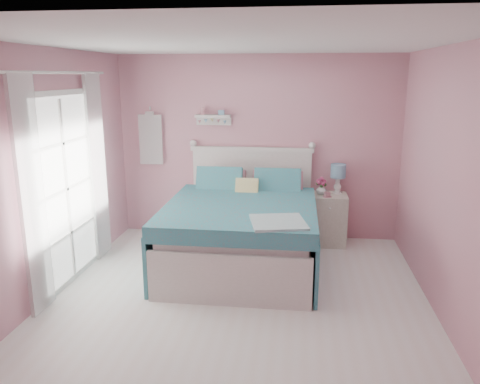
% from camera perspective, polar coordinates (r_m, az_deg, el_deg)
% --- Properties ---
extents(floor, '(4.50, 4.50, 0.00)m').
position_cam_1_polar(floor, '(4.98, -0.47, -13.63)').
color(floor, white).
rests_on(floor, ground).
extents(room_shell, '(4.50, 4.50, 4.50)m').
position_cam_1_polar(room_shell, '(4.47, -0.52, 4.65)').
color(room_shell, '#CC8191').
rests_on(room_shell, floor).
extents(bed, '(1.79, 2.28, 1.32)m').
position_cam_1_polar(bed, '(5.84, 0.28, -4.78)').
color(bed, silver).
rests_on(bed, floor).
extents(nightstand, '(0.49, 0.48, 0.71)m').
position_cam_1_polar(nightstand, '(6.66, 10.69, -3.25)').
color(nightstand, beige).
rests_on(nightstand, floor).
extents(table_lamp, '(0.21, 0.21, 0.41)m').
position_cam_1_polar(table_lamp, '(6.59, 11.87, 2.26)').
color(table_lamp, white).
rests_on(table_lamp, nightstand).
extents(vase, '(0.15, 0.15, 0.14)m').
position_cam_1_polar(vase, '(6.55, 9.86, 0.31)').
color(vase, white).
rests_on(vase, nightstand).
extents(teacup, '(0.10, 0.10, 0.07)m').
position_cam_1_polar(teacup, '(6.42, 10.58, -0.31)').
color(teacup, pink).
rests_on(teacup, nightstand).
extents(roses, '(0.14, 0.11, 0.12)m').
position_cam_1_polar(roses, '(6.52, 9.88, 1.26)').
color(roses, '#BC4071').
rests_on(roses, vase).
extents(wall_shelf, '(0.50, 0.15, 0.25)m').
position_cam_1_polar(wall_shelf, '(6.70, -3.31, 9.09)').
color(wall_shelf, silver).
rests_on(wall_shelf, room_shell).
extents(hanging_dress, '(0.34, 0.03, 0.72)m').
position_cam_1_polar(hanging_dress, '(6.95, -10.82, 6.28)').
color(hanging_dress, white).
rests_on(hanging_dress, room_shell).
extents(french_door, '(0.04, 1.32, 2.16)m').
position_cam_1_polar(french_door, '(5.56, -20.46, 0.28)').
color(french_door, silver).
rests_on(french_door, floor).
extents(curtain_near, '(0.04, 0.40, 2.32)m').
position_cam_1_polar(curtain_near, '(4.88, -24.03, -0.62)').
color(curtain_near, white).
rests_on(curtain_near, floor).
extents(curtain_far, '(0.04, 0.40, 2.32)m').
position_cam_1_polar(curtain_far, '(6.17, -16.97, 2.86)').
color(curtain_far, white).
rests_on(curtain_far, floor).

